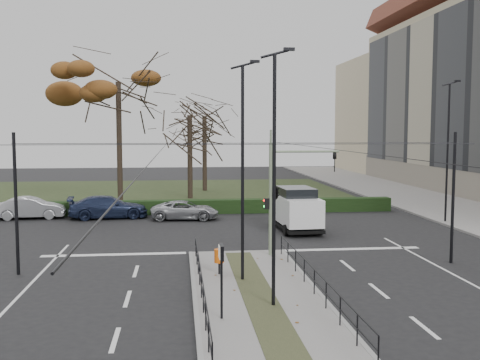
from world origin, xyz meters
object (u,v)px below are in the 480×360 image
object	(u,v)px
streetlamp_median_near	(275,177)
rust_tree	(118,82)
streetlamp_median_far	(243,170)
bare_tree_center	(204,122)
traffic_light	(277,190)
streetlamp_sidewalk	(448,150)
parked_car_fourth	(185,210)
parked_car_second	(31,208)
bare_tree_near	(190,121)
parked_car_third	(108,207)
litter_bin	(219,256)
info_panel	(221,261)
white_van	(296,208)

from	to	relation	value
streetlamp_median_near	rust_tree	distance (m)	29.98
streetlamp_median_far	bare_tree_center	size ratio (longest dim) A/B	0.89
traffic_light	bare_tree_center	world-z (taller)	bare_tree_center
streetlamp_sidewalk	parked_car_fourth	size ratio (longest dim) A/B	1.99
streetlamp_sidewalk	rust_tree	world-z (taller)	rust_tree
parked_car_second	parked_car_fourth	distance (m)	10.65
parked_car_fourth	bare_tree_near	bearing A→B (deg)	2.30
streetlamp_sidewalk	parked_car_third	xyz separation A→B (m)	(-22.22, 4.54, -4.01)
rust_tree	streetlamp_median_near	bearing A→B (deg)	-74.22
bare_tree_center	parked_car_second	bearing A→B (deg)	-128.58
litter_bin	parked_car_third	world-z (taller)	parked_car_third
parked_car_second	parked_car_third	xyz separation A→B (m)	(5.27, -0.35, 0.03)
info_panel	parked_car_second	size ratio (longest dim) A/B	0.52
traffic_light	parked_car_fourth	size ratio (longest dim) A/B	1.16
streetlamp_median_near	parked_car_second	size ratio (longest dim) A/B	1.89
traffic_light	parked_car_second	world-z (taller)	traffic_light
bare_tree_center	parked_car_third	bearing A→B (deg)	-114.54
info_panel	rust_tree	distance (m)	31.18
streetlamp_median_near	parked_car_third	distance (m)	22.61
streetlamp_sidewalk	parked_car_third	distance (m)	23.03
rust_tree	streetlamp_median_far	bearing A→B (deg)	-73.62
parked_car_third	bare_tree_near	size ratio (longest dim) A/B	0.55
streetlamp_sidewalk	info_panel	bearing A→B (deg)	-132.68
info_panel	streetlamp_median_near	world-z (taller)	streetlamp_median_near
parked_car_third	parked_car_fourth	xyz separation A→B (m)	(5.28, -1.11, -0.14)
info_panel	white_van	bearing A→B (deg)	70.13
white_van	parked_car_fourth	bearing A→B (deg)	143.47
streetlamp_median_far	parked_car_second	size ratio (longest dim) A/B	1.89
parked_car_second	rust_tree	world-z (taller)	rust_tree
bare_tree_near	streetlamp_median_near	bearing A→B (deg)	-85.90
white_van	streetlamp_sidewalk	bearing A→B (deg)	8.28
rust_tree	bare_tree_center	xyz separation A→B (m)	(7.37, 8.67, -3.06)
streetlamp_median_near	rust_tree	bearing A→B (deg)	105.78
streetlamp_median_near	bare_tree_center	size ratio (longest dim) A/B	0.89
info_panel	streetlamp_median_far	size ratio (longest dim) A/B	0.27
rust_tree	bare_tree_near	distance (m)	7.06
parked_car_third	white_van	world-z (taller)	white_van
parked_car_third	white_van	xyz separation A→B (m)	(11.94, -6.04, 0.58)
info_panel	parked_car_second	bearing A→B (deg)	117.25
parked_car_third	parked_car_fourth	world-z (taller)	parked_car_third
white_van	rust_tree	xyz separation A→B (m)	(-11.88, 13.63, 8.61)
parked_car_second	parked_car_third	size ratio (longest dim) A/B	0.85
streetlamp_median_near	parked_car_fourth	bearing A→B (deg)	98.09
streetlamp_median_near	parked_car_second	distance (m)	25.27
info_panel	traffic_light	bearing A→B (deg)	69.37
white_van	rust_tree	bearing A→B (deg)	131.07
streetlamp_median_far	parked_car_fourth	distance (m)	16.88
streetlamp_sidewalk	white_van	world-z (taller)	streetlamp_sidewalk
streetlamp_sidewalk	parked_car_third	world-z (taller)	streetlamp_sidewalk
info_panel	bare_tree_near	xyz separation A→B (m)	(-0.34, 32.05, 4.84)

